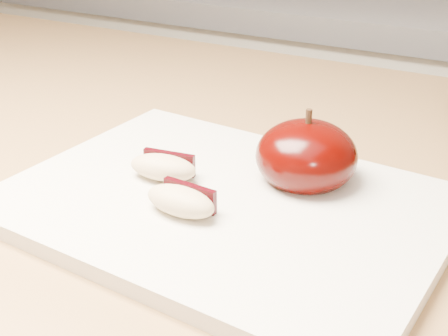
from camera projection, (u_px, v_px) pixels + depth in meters
The scene contains 5 objects.
back_cabinet at pixel (368, 209), 1.35m from camera, with size 2.40×0.62×0.94m.
cutting_board at pixel (224, 205), 0.48m from camera, with size 0.33×0.24×0.01m, color silver.
apple_half at pixel (306, 156), 0.49m from camera, with size 0.10×0.10×0.07m.
apple_wedge_a at pixel (164, 167), 0.50m from camera, with size 0.06×0.03×0.02m.
apple_wedge_b at pixel (182, 200), 0.45m from camera, with size 0.06×0.03×0.02m.
Camera 1 is at (0.29, 0.02, 1.14)m, focal length 50.00 mm.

